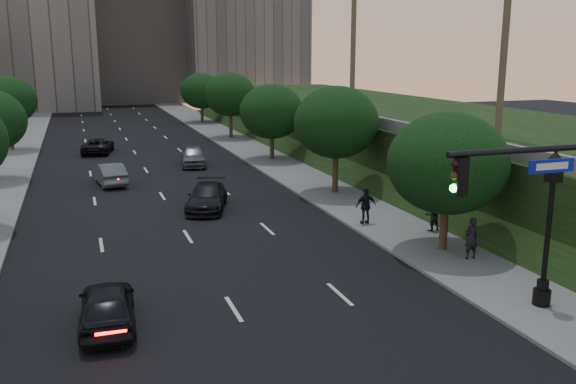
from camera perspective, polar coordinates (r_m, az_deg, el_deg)
name	(u,v)px	position (r m, az deg, el deg)	size (l,w,h in m)	color
ground	(279,382)	(17.21, -0.85, -17.32)	(160.00, 160.00, 0.00)	black
road_surface	(149,175)	(45.21, -12.87, 1.54)	(16.00, 140.00, 0.02)	black
sidewalk_right	(283,166)	(47.36, -0.47, 2.45)	(4.50, 140.00, 0.15)	slate
embankment	(430,138)	(50.29, 13.12, 4.95)	(18.00, 90.00, 4.00)	black
parapet_wall	(333,112)	(46.07, 4.19, 7.50)	(0.35, 90.00, 0.70)	slate
office_block_left	(3,4)	(106.79, -25.09, 15.67)	(26.00, 20.00, 32.00)	gray
office_block_mid	(132,28)	(116.70, -14.35, 14.64)	(22.00, 18.00, 26.00)	gray
tree_right_a	(447,163)	(27.10, 14.70, 2.62)	(5.20, 5.20, 6.24)	#38281C
tree_right_b	(336,122)	(37.49, 4.52, 6.51)	(5.20, 5.20, 6.74)	#38281C
tree_right_c	(272,112)	(49.66, -1.54, 7.53)	(5.20, 5.20, 6.24)	#38281C
tree_right_d	(230,94)	(63.06, -5.44, 9.07)	(5.20, 5.20, 6.74)	#38281C
tree_right_e	(201,91)	(77.72, -8.11, 9.35)	(5.20, 5.20, 6.24)	#38281C
tree_left_d	(7,100)	(59.54, -24.77, 7.79)	(5.00, 5.00, 6.71)	#38281C
street_lamp	(548,236)	(22.38, 23.12, -3.79)	(0.64, 0.64, 5.62)	black
sedan_near_left	(107,305)	(20.74, -16.57, -10.12)	(1.74, 4.33, 1.47)	black
sedan_mid_left	(110,174)	(42.58, -16.33, 1.65)	(1.56, 4.49, 1.48)	#5A5E63
sedan_far_left	(98,146)	(56.23, -17.36, 4.15)	(2.25, 4.88, 1.36)	black
sedan_near_right	(207,197)	(34.61, -7.59, -0.48)	(2.01, 4.95, 1.44)	black
sedan_far_right	(193,156)	(48.27, -8.87, 3.36)	(1.87, 4.66, 1.59)	slate
pedestrian_a	(471,238)	(26.80, 16.77, -4.17)	(0.66, 0.43, 1.80)	black
pedestrian_b	(432,215)	(30.51, 13.33, -2.09)	(0.78, 0.61, 1.61)	black
pedestrian_c	(366,206)	(31.12, 7.30, -1.27)	(1.11, 0.46, 1.90)	black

